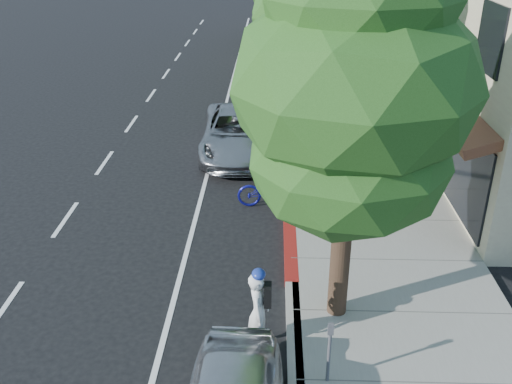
{
  "coord_description": "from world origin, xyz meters",
  "views": [
    {
      "loc": [
        -0.47,
        -11.67,
        7.61
      ],
      "look_at": [
        -0.88,
        1.13,
        1.35
      ],
      "focal_mm": 40.0,
      "sensor_mm": 36.0,
      "label": 1
    }
  ],
  "objects_px": {
    "street_tree_0": "(353,91)",
    "cyclist": "(259,312)",
    "silver_suv": "(238,132)",
    "dark_sedan": "(265,91)",
    "dark_suv_far": "(274,28)",
    "pedestrian": "(318,103)",
    "street_tree_2": "(313,13)",
    "bicycle": "(272,189)",
    "street_tree_1": "(326,20)",
    "white_pickup": "(274,46)"
  },
  "relations": [
    {
      "from": "white_pickup",
      "to": "pedestrian",
      "type": "relative_size",
      "value": 3.53
    },
    {
      "from": "street_tree_2",
      "to": "cyclist",
      "type": "xyz_separation_m",
      "value": [
        -1.6,
        -13.0,
        -3.51
      ]
    },
    {
      "from": "pedestrian",
      "to": "street_tree_1",
      "type": "bearing_deg",
      "value": 88.47
    },
    {
      "from": "dark_sedan",
      "to": "white_pickup",
      "type": "xyz_separation_m",
      "value": [
        0.35,
        8.66,
        0.13
      ]
    },
    {
      "from": "street_tree_0",
      "to": "cyclist",
      "type": "xyz_separation_m",
      "value": [
        -1.6,
        -1.0,
        -4.02
      ]
    },
    {
      "from": "cyclist",
      "to": "dark_suv_far",
      "type": "xyz_separation_m",
      "value": [
        0.2,
        29.6,
        0.04
      ]
    },
    {
      "from": "street_tree_1",
      "to": "silver_suv",
      "type": "relative_size",
      "value": 1.47
    },
    {
      "from": "white_pickup",
      "to": "street_tree_1",
      "type": "bearing_deg",
      "value": -82.62
    },
    {
      "from": "street_tree_0",
      "to": "bicycle",
      "type": "bearing_deg",
      "value": 105.41
    },
    {
      "from": "street_tree_0",
      "to": "cyclist",
      "type": "distance_m",
      "value": 4.44
    },
    {
      "from": "street_tree_0",
      "to": "street_tree_2",
      "type": "xyz_separation_m",
      "value": [
        -0.0,
        12.0,
        -0.52
      ]
    },
    {
      "from": "street_tree_1",
      "to": "street_tree_2",
      "type": "distance_m",
      "value": 6.04
    },
    {
      "from": "dark_suv_far",
      "to": "silver_suv",
      "type": "bearing_deg",
      "value": -89.74
    },
    {
      "from": "street_tree_2",
      "to": "cyclist",
      "type": "relative_size",
      "value": 4.24
    },
    {
      "from": "silver_suv",
      "to": "dark_suv_far",
      "type": "height_order",
      "value": "dark_suv_far"
    },
    {
      "from": "dark_suv_far",
      "to": "pedestrian",
      "type": "height_order",
      "value": "pedestrian"
    },
    {
      "from": "dark_sedan",
      "to": "pedestrian",
      "type": "relative_size",
      "value": 2.65
    },
    {
      "from": "silver_suv",
      "to": "bicycle",
      "type": "bearing_deg",
      "value": -75.45
    },
    {
      "from": "silver_suv",
      "to": "pedestrian",
      "type": "bearing_deg",
      "value": 41.38
    },
    {
      "from": "silver_suv",
      "to": "white_pickup",
      "type": "bearing_deg",
      "value": 82.98
    },
    {
      "from": "silver_suv",
      "to": "street_tree_0",
      "type": "bearing_deg",
      "value": -76.13
    },
    {
      "from": "bicycle",
      "to": "white_pickup",
      "type": "xyz_separation_m",
      "value": [
        -0.02,
        18.0,
        0.33
      ]
    },
    {
      "from": "street_tree_1",
      "to": "white_pickup",
      "type": "distance_m",
      "value": 17.57
    },
    {
      "from": "street_tree_1",
      "to": "cyclist",
      "type": "xyz_separation_m",
      "value": [
        -1.6,
        -7.0,
        -4.24
      ]
    },
    {
      "from": "cyclist",
      "to": "pedestrian",
      "type": "xyz_separation_m",
      "value": [
        1.97,
        12.9,
        0.14
      ]
    },
    {
      "from": "street_tree_1",
      "to": "cyclist",
      "type": "distance_m",
      "value": 8.34
    },
    {
      "from": "street_tree_0",
      "to": "street_tree_1",
      "type": "distance_m",
      "value": 6.0
    },
    {
      "from": "street_tree_2",
      "to": "dark_sedan",
      "type": "height_order",
      "value": "street_tree_2"
    },
    {
      "from": "street_tree_2",
      "to": "cyclist",
      "type": "height_order",
      "value": "street_tree_2"
    },
    {
      "from": "silver_suv",
      "to": "dark_sedan",
      "type": "height_order",
      "value": "silver_suv"
    },
    {
      "from": "dark_suv_far",
      "to": "dark_sedan",
      "type": "bearing_deg",
      "value": -87.64
    },
    {
      "from": "street_tree_2",
      "to": "bicycle",
      "type": "bearing_deg",
      "value": -101.14
    },
    {
      "from": "street_tree_1",
      "to": "white_pickup",
      "type": "xyz_separation_m",
      "value": [
        -1.4,
        17.0,
        -4.23
      ]
    },
    {
      "from": "cyclist",
      "to": "street_tree_2",
      "type": "bearing_deg",
      "value": -3.3
    },
    {
      "from": "cyclist",
      "to": "dark_suv_far",
      "type": "bearing_deg",
      "value": 3.32
    },
    {
      "from": "bicycle",
      "to": "dark_suv_far",
      "type": "bearing_deg",
      "value": -2.75
    },
    {
      "from": "cyclist",
      "to": "dark_sedan",
      "type": "xyz_separation_m",
      "value": [
        -0.15,
        15.34,
        -0.11
      ]
    },
    {
      "from": "bicycle",
      "to": "street_tree_1",
      "type": "bearing_deg",
      "value": -56.84
    },
    {
      "from": "street_tree_0",
      "to": "pedestrian",
      "type": "height_order",
      "value": "street_tree_0"
    },
    {
      "from": "cyclist",
      "to": "pedestrian",
      "type": "bearing_deg",
      "value": -4.99
    },
    {
      "from": "white_pickup",
      "to": "dark_suv_far",
      "type": "bearing_deg",
      "value": 92.68
    },
    {
      "from": "street_tree_2",
      "to": "dark_sedan",
      "type": "distance_m",
      "value": 4.65
    },
    {
      "from": "white_pickup",
      "to": "street_tree_0",
      "type": "bearing_deg",
      "value": -83.84
    },
    {
      "from": "bicycle",
      "to": "white_pickup",
      "type": "relative_size",
      "value": 0.34
    },
    {
      "from": "dark_sedan",
      "to": "dark_suv_far",
      "type": "xyz_separation_m",
      "value": [
        0.35,
        14.26,
        0.16
      ]
    },
    {
      "from": "street_tree_1",
      "to": "bicycle",
      "type": "bearing_deg",
      "value": -144.03
    },
    {
      "from": "street_tree_0",
      "to": "silver_suv",
      "type": "relative_size",
      "value": 1.43
    },
    {
      "from": "white_pickup",
      "to": "pedestrian",
      "type": "bearing_deg",
      "value": -78.24
    },
    {
      "from": "street_tree_0",
      "to": "silver_suv",
      "type": "height_order",
      "value": "street_tree_0"
    },
    {
      "from": "street_tree_2",
      "to": "white_pickup",
      "type": "height_order",
      "value": "street_tree_2"
    }
  ]
}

